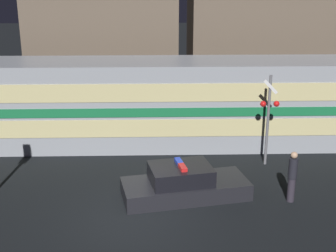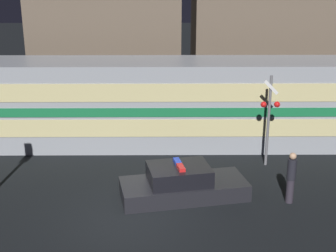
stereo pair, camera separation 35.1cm
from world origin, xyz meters
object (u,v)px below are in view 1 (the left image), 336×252
object	(u,v)px
pedestrian	(292,176)
police_car	(184,184)
train	(154,103)
crossing_signal_near	(269,114)

from	to	relation	value
pedestrian	police_car	bearing A→B (deg)	173.06
police_car	pedestrian	size ratio (longest dim) A/B	2.55
police_car	train	bearing A→B (deg)	89.33
train	police_car	distance (m)	5.52
crossing_signal_near	pedestrian	bearing A→B (deg)	-87.73
crossing_signal_near	train	bearing A→B (deg)	150.16
pedestrian	crossing_signal_near	distance (m)	3.38
police_car	pedestrian	bearing A→B (deg)	-18.18
train	police_car	size ratio (longest dim) A/B	4.87
police_car	pedestrian	world-z (taller)	pedestrian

